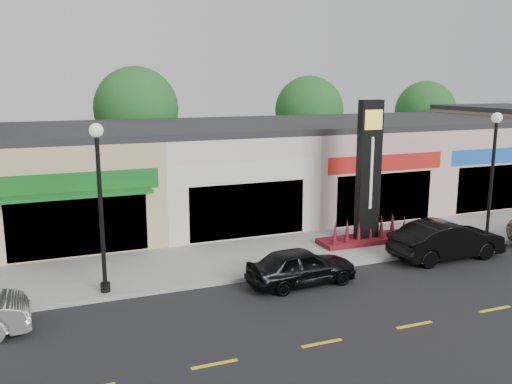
{
  "coord_description": "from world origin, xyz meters",
  "views": [
    {
      "loc": [
        -9.55,
        -14.78,
        6.86
      ],
      "look_at": [
        -2.13,
        4.0,
        2.74
      ],
      "focal_mm": 38.0,
      "sensor_mm": 36.0,
      "label": 1
    }
  ],
  "objects_px": {
    "pylon_sign": "(368,193)",
    "lamp_west_near": "(100,192)",
    "lamp_east_near": "(493,164)",
    "car_black_conv": "(447,240)",
    "car_black_sedan": "(301,266)"
  },
  "relations": [
    {
      "from": "lamp_west_near",
      "to": "car_black_sedan",
      "type": "xyz_separation_m",
      "value": [
        6.4,
        -1.41,
        -2.82
      ]
    },
    {
      "from": "lamp_west_near",
      "to": "lamp_east_near",
      "type": "distance_m",
      "value": 16.0
    },
    {
      "from": "lamp_west_near",
      "to": "car_black_conv",
      "type": "distance_m",
      "value": 13.27
    },
    {
      "from": "lamp_west_near",
      "to": "car_black_sedan",
      "type": "height_order",
      "value": "lamp_west_near"
    },
    {
      "from": "pylon_sign",
      "to": "lamp_west_near",
      "type": "bearing_deg",
      "value": -171.23
    },
    {
      "from": "pylon_sign",
      "to": "car_black_conv",
      "type": "relative_size",
      "value": 1.3
    },
    {
      "from": "car_black_conv",
      "to": "lamp_east_near",
      "type": "bearing_deg",
      "value": -71.75
    },
    {
      "from": "lamp_east_near",
      "to": "car_black_conv",
      "type": "distance_m",
      "value": 4.2
    },
    {
      "from": "pylon_sign",
      "to": "car_black_sedan",
      "type": "height_order",
      "value": "pylon_sign"
    },
    {
      "from": "lamp_east_near",
      "to": "car_black_conv",
      "type": "height_order",
      "value": "lamp_east_near"
    },
    {
      "from": "lamp_west_near",
      "to": "lamp_east_near",
      "type": "bearing_deg",
      "value": 0.0
    },
    {
      "from": "car_black_sedan",
      "to": "car_black_conv",
      "type": "xyz_separation_m",
      "value": [
        6.56,
        0.4,
        0.11
      ]
    },
    {
      "from": "lamp_east_near",
      "to": "car_black_conv",
      "type": "xyz_separation_m",
      "value": [
        -3.05,
        -1.01,
        -2.72
      ]
    },
    {
      "from": "car_black_sedan",
      "to": "car_black_conv",
      "type": "bearing_deg",
      "value": -89.5
    },
    {
      "from": "lamp_west_near",
      "to": "car_black_conv",
      "type": "relative_size",
      "value": 1.19
    }
  ]
}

